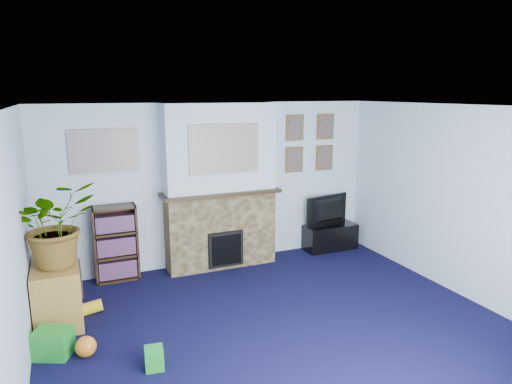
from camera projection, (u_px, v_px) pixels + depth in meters
name	position (u px, v px, depth m)	size (l,w,h in m)	color
floor	(281.00, 328.00, 5.02)	(5.00, 4.50, 0.01)	black
ceiling	(284.00, 107.00, 4.50)	(5.00, 4.50, 0.01)	white
wall_back	(216.00, 184.00, 6.78)	(5.00, 0.04, 2.40)	silver
wall_front	(448.00, 322.00, 2.74)	(5.00, 0.04, 2.40)	silver
wall_left	(14.00, 257.00, 3.81)	(0.04, 4.50, 2.40)	silver
wall_right	(461.00, 202.00, 5.71)	(0.04, 4.50, 2.40)	silver
chimney_breast	(220.00, 188.00, 6.60)	(1.72, 0.50, 2.40)	brown
collage_main	(224.00, 149.00, 6.28)	(1.00, 0.03, 0.68)	gray
collage_left	(104.00, 151.00, 6.05)	(0.90, 0.03, 0.58)	gray
portrait_tl	(295.00, 128.00, 7.09)	(0.30, 0.03, 0.40)	brown
portrait_tr	(325.00, 127.00, 7.30)	(0.30, 0.03, 0.40)	brown
portrait_bl	(294.00, 160.00, 7.19)	(0.30, 0.03, 0.40)	brown
portrait_br	(324.00, 158.00, 7.40)	(0.30, 0.03, 0.40)	brown
tv_stand	(330.00, 236.00, 7.51)	(0.87, 0.37, 0.41)	black
television	(330.00, 210.00, 7.44)	(0.84, 0.11, 0.48)	black
bookshelf	(116.00, 245.00, 6.24)	(0.58, 0.28, 1.05)	black
sideboard	(57.00, 291.00, 5.13)	(0.49, 0.88, 0.68)	olive
potted_plant	(56.00, 224.00, 4.93)	(0.84, 0.73, 0.93)	#26661E
mantel_clock	(213.00, 187.00, 6.51)	(0.10, 0.06, 0.14)	gold
mantel_candle	(236.00, 184.00, 6.64)	(0.04, 0.04, 0.14)	#B2BFC6
mantel_teddy	(180.00, 190.00, 6.33)	(0.14, 0.14, 0.14)	slate
mantel_can	(269.00, 183.00, 6.84)	(0.06, 0.06, 0.12)	#198C26
green_crate	(53.00, 343.00, 4.48)	(0.34, 0.27, 0.27)	#198C26
toy_ball	(86.00, 348.00, 4.48)	(0.21, 0.21, 0.21)	orange
toy_block	(154.00, 358.00, 4.27)	(0.17, 0.17, 0.21)	#198C26
toy_tube	(89.00, 308.00, 5.33)	(0.14, 0.14, 0.31)	yellow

